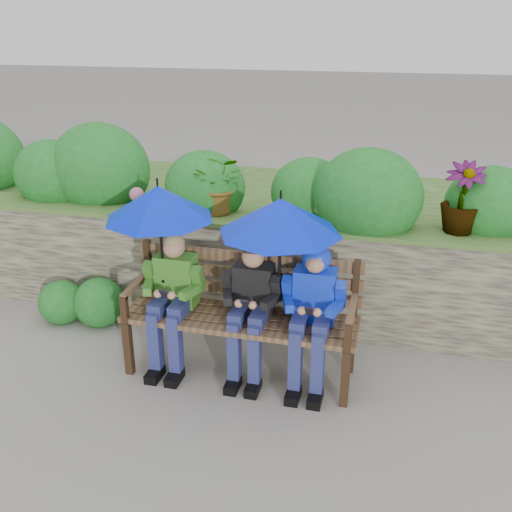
% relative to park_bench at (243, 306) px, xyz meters
% --- Properties ---
extents(ground, '(60.00, 60.00, 0.00)m').
position_rel_park_bench_xyz_m(ground, '(0.07, 0.05, -0.56)').
color(ground, slate).
rests_on(ground, ground).
extents(garden_backdrop, '(8.00, 2.87, 1.81)m').
position_rel_park_bench_xyz_m(garden_backdrop, '(-0.07, 1.66, 0.05)').
color(garden_backdrop, '#3C3732').
rests_on(garden_backdrop, ground).
extents(park_bench, '(1.88, 0.55, 0.99)m').
position_rel_park_bench_xyz_m(park_bench, '(0.00, 0.00, 0.00)').
color(park_bench, black).
rests_on(park_bench, ground).
extents(boy_left, '(0.48, 0.56, 1.15)m').
position_rel_park_bench_xyz_m(boy_left, '(-0.56, -0.09, 0.09)').
color(boy_left, '#225E14').
rests_on(boy_left, ground).
extents(boy_middle, '(0.47, 0.54, 1.12)m').
position_rel_park_bench_xyz_m(boy_middle, '(0.09, -0.09, 0.08)').
color(boy_middle, black).
rests_on(boy_middle, ground).
extents(boy_right, '(0.48, 0.58, 1.15)m').
position_rel_park_bench_xyz_m(boy_right, '(0.58, -0.08, 0.13)').
color(boy_right, '#0D3BCA').
rests_on(boy_right, ground).
extents(umbrella_left, '(0.86, 0.86, 0.87)m').
position_rel_park_bench_xyz_m(umbrella_left, '(-0.64, -0.07, 0.84)').
color(umbrella_left, '#001AD4').
rests_on(umbrella_left, ground).
extents(umbrella_right, '(0.93, 0.93, 0.82)m').
position_rel_park_bench_xyz_m(umbrella_right, '(0.31, -0.05, 0.81)').
color(umbrella_right, '#001AD4').
rests_on(umbrella_right, ground).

